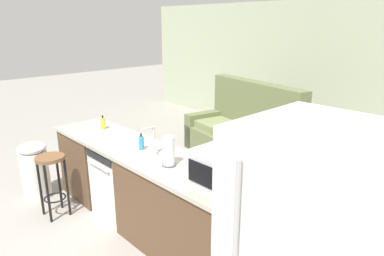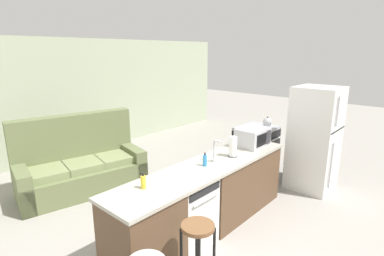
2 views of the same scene
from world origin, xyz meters
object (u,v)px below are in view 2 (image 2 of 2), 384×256
(soap_bottle, at_px, (205,160))
(couch, at_px, (80,167))
(dish_soap_bottle, at_px, (143,182))
(kettle, at_px, (267,122))
(stove_range, at_px, (256,149))
(paper_towel_roll, at_px, (233,147))
(dishwasher, at_px, (186,211))
(microwave, at_px, (253,137))
(refrigerator, at_px, (314,139))
(bar_stool, at_px, (198,244))

(soap_bottle, xyz_separation_m, couch, (-0.47, 2.37, -0.58))
(dish_soap_bottle, bearing_deg, kettle, 5.63)
(stove_range, height_order, dish_soap_bottle, dish_soap_bottle)
(soap_bottle, distance_m, kettle, 2.43)
(soap_bottle, bearing_deg, stove_range, 13.44)
(couch, bearing_deg, paper_towel_roll, -67.70)
(dishwasher, bearing_deg, dish_soap_bottle, 170.51)
(microwave, height_order, dish_soap_bottle, microwave)
(soap_bottle, relative_size, couch, 0.08)
(microwave, distance_m, couch, 2.95)
(dishwasher, bearing_deg, stove_range, 11.91)
(microwave, relative_size, soap_bottle, 2.84)
(dishwasher, relative_size, kettle, 4.10)
(stove_range, distance_m, refrigerator, 1.18)
(dish_soap_bottle, xyz_separation_m, couch, (0.46, 2.30, -0.58))
(soap_bottle, distance_m, couch, 2.49)
(paper_towel_roll, bearing_deg, dish_soap_bottle, 174.50)
(soap_bottle, xyz_separation_m, kettle, (2.40, 0.41, 0.01))
(dishwasher, relative_size, microwave, 1.68)
(refrigerator, bearing_deg, couch, 132.60)
(dishwasher, xyz_separation_m, bar_stool, (-0.51, -0.63, 0.11))
(stove_range, bearing_deg, dishwasher, -168.09)
(refrigerator, relative_size, microwave, 3.51)
(dishwasher, relative_size, refrigerator, 0.48)
(dishwasher, xyz_separation_m, dish_soap_bottle, (-0.56, 0.09, 0.55))
(paper_towel_roll, distance_m, couch, 2.71)
(microwave, bearing_deg, dish_soap_bottle, 177.35)
(dishwasher, height_order, couch, couch)
(dish_soap_bottle, bearing_deg, soap_bottle, -4.84)
(dish_soap_bottle, bearing_deg, bar_stool, -85.84)
(soap_bottle, height_order, bar_stool, soap_bottle)
(paper_towel_roll, xyz_separation_m, kettle, (1.87, 0.47, -0.05))
(microwave, bearing_deg, dishwasher, 179.95)
(soap_bottle, bearing_deg, bar_stool, -143.91)
(dish_soap_bottle, bearing_deg, refrigerator, -11.50)
(refrigerator, height_order, dish_soap_bottle, refrigerator)
(bar_stool, bearing_deg, dishwasher, 50.76)
(kettle, bearing_deg, dishwasher, -171.32)
(bar_stool, bearing_deg, stove_range, 20.68)
(microwave, height_order, kettle, microwave)
(refrigerator, bearing_deg, dish_soap_bottle, 168.50)
(refrigerator, relative_size, bar_stool, 2.37)
(stove_range, height_order, refrigerator, refrigerator)
(paper_towel_roll, bearing_deg, bar_stool, -157.62)
(stove_range, relative_size, paper_towel_roll, 3.19)
(soap_bottle, height_order, dish_soap_bottle, same)
(microwave, bearing_deg, stove_range, 26.51)
(paper_towel_roll, relative_size, bar_stool, 0.38)
(microwave, bearing_deg, couch, 123.81)
(microwave, height_order, soap_bottle, microwave)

